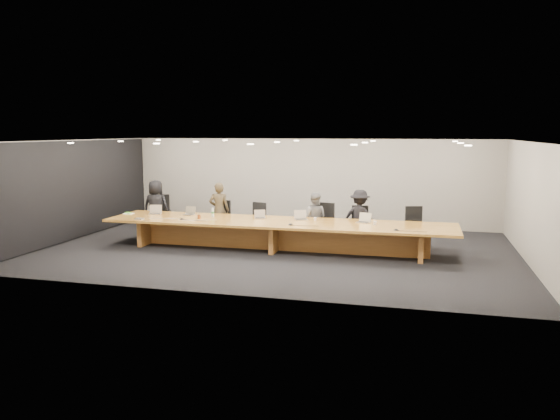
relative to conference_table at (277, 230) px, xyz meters
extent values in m
plane|color=black|center=(0.00, 0.00, -0.52)|extent=(12.00, 12.00, 0.00)
cube|color=#B0ABA0|center=(0.00, 4.00, 0.88)|extent=(12.00, 0.02, 2.80)
cube|color=black|center=(-5.94, 0.00, 0.85)|extent=(0.08, 7.84, 2.74)
cube|color=#8F5E1F|center=(0.00, 0.00, 0.20)|extent=(9.00, 1.80, 0.06)
cube|color=brown|center=(0.00, 0.00, -0.18)|extent=(7.65, 0.15, 0.69)
cube|color=brown|center=(-3.60, 0.00, -0.18)|extent=(0.12, 1.26, 0.69)
cube|color=brown|center=(0.00, 0.00, -0.18)|extent=(0.12, 1.26, 0.69)
cube|color=brown|center=(3.60, 0.00, -0.18)|extent=(0.12, 1.26, 0.69)
imported|color=black|center=(-4.06, 1.26, 0.29)|extent=(0.82, 0.57, 1.61)
imported|color=#31291B|center=(-2.02, 1.15, 0.28)|extent=(0.65, 0.49, 1.60)
imported|color=slate|center=(0.76, 1.13, 0.18)|extent=(0.72, 0.58, 1.39)
imported|color=black|center=(1.98, 1.23, 0.22)|extent=(1.07, 0.77, 1.49)
cylinder|color=silver|center=(-1.88, 0.29, 0.34)|extent=(0.08, 0.08, 0.23)
cylinder|color=brown|center=(-2.11, -0.11, 0.28)|extent=(0.08, 0.08, 0.10)
cone|color=white|center=(0.93, 0.35, 0.27)|extent=(0.09, 0.09, 0.08)
cone|color=silver|center=(2.48, 0.06, 0.28)|extent=(0.09, 0.09, 0.09)
cube|color=white|center=(-4.35, 0.18, 0.24)|extent=(0.26, 0.21, 0.02)
cube|color=#64C835|center=(-4.36, 0.18, 0.26)|extent=(0.20, 0.16, 0.03)
cube|color=#BBBBC1|center=(-3.57, -0.63, 0.25)|extent=(0.22, 0.17, 0.03)
cone|color=black|center=(-2.48, -0.36, 0.25)|extent=(0.15, 0.15, 0.03)
cone|color=black|center=(0.46, -0.45, 0.25)|extent=(0.17, 0.17, 0.03)
cone|color=black|center=(3.03, -0.55, 0.25)|extent=(0.16, 0.16, 0.03)
camera|label=1|loc=(3.55, -13.35, 2.53)|focal=35.00mm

